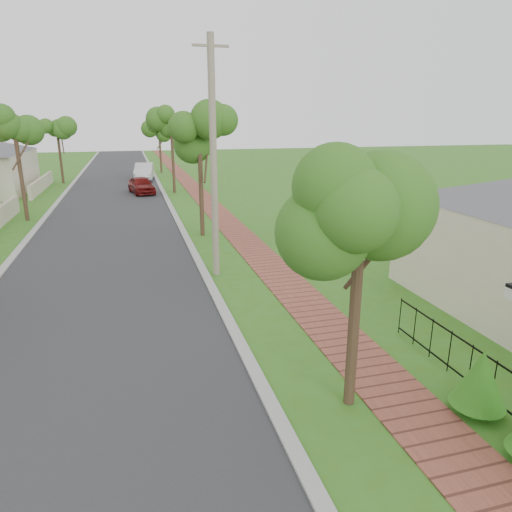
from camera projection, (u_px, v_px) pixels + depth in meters
name	position (u px, v px, depth m)	size (l,w,h in m)	color
ground	(265.00, 478.00, 7.28)	(160.00, 160.00, 0.00)	#3A6818
road	(110.00, 223.00, 24.99)	(7.00, 120.00, 0.02)	#28282B
kerb_right	(177.00, 219.00, 25.91)	(0.30, 120.00, 0.10)	#9E9E99
kerb_left	(38.00, 227.00, 24.07)	(0.30, 120.00, 0.10)	#9E9E99
sidewalk	(222.00, 217.00, 26.57)	(1.50, 120.00, 0.03)	#994F3D
street_trees	(109.00, 134.00, 30.03)	(10.70, 37.65, 5.89)	#382619
parked_car_red	(141.00, 185.00, 34.66)	(1.52, 3.78, 1.29)	maroon
parked_car_white	(144.00, 172.00, 42.65)	(1.58, 4.54, 1.50)	silver
near_tree	(362.00, 207.00, 8.07)	(1.96, 1.96, 5.04)	#382619
utility_pole	(214.00, 160.00, 15.59)	(1.20, 0.24, 8.14)	gray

